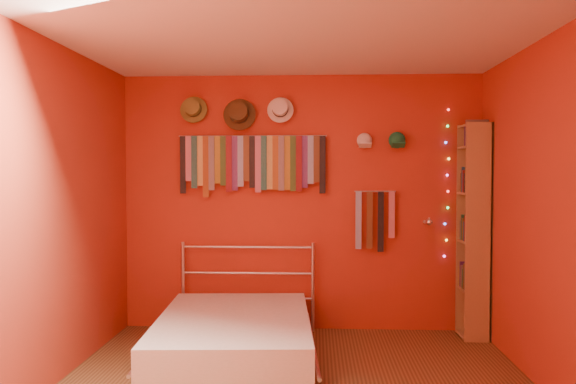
% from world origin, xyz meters
% --- Properties ---
extents(back_wall, '(3.50, 0.02, 2.50)m').
position_xyz_m(back_wall, '(0.00, 1.75, 1.25)').
color(back_wall, '#973718').
rests_on(back_wall, ground).
extents(right_wall, '(0.02, 3.50, 2.50)m').
position_xyz_m(right_wall, '(1.75, 0.00, 1.25)').
color(right_wall, '#973718').
rests_on(right_wall, ground).
extents(left_wall, '(0.02, 3.50, 2.50)m').
position_xyz_m(left_wall, '(-1.75, 0.00, 1.25)').
color(left_wall, '#973718').
rests_on(left_wall, ground).
extents(ceiling, '(3.50, 3.50, 0.02)m').
position_xyz_m(ceiling, '(0.00, 0.00, 2.50)').
color(ceiling, white).
rests_on(ceiling, back_wall).
extents(tie_rack, '(1.45, 0.03, 0.60)m').
position_xyz_m(tie_rack, '(-0.47, 1.68, 1.66)').
color(tie_rack, silver).
rests_on(tie_rack, back_wall).
extents(small_tie_rack, '(0.40, 0.03, 0.59)m').
position_xyz_m(small_tie_rack, '(0.71, 1.69, 1.11)').
color(small_tie_rack, silver).
rests_on(small_tie_rack, back_wall).
extents(fedora_olive, '(0.27, 0.14, 0.26)m').
position_xyz_m(fedora_olive, '(-1.05, 1.66, 2.17)').
color(fedora_olive, olive).
rests_on(fedora_olive, back_wall).
extents(fedora_brown, '(0.32, 0.17, 0.31)m').
position_xyz_m(fedora_brown, '(-0.60, 1.65, 2.12)').
color(fedora_brown, '#473319').
rests_on(fedora_brown, back_wall).
extents(fedora_white, '(0.26, 0.14, 0.25)m').
position_xyz_m(fedora_white, '(-0.20, 1.66, 2.16)').
color(fedora_white, white).
rests_on(fedora_white, back_wall).
extents(cap_white, '(0.16, 0.20, 0.16)m').
position_xyz_m(cap_white, '(0.62, 1.70, 1.85)').
color(cap_white, white).
rests_on(cap_white, back_wall).
extents(cap_green, '(0.17, 0.21, 0.17)m').
position_xyz_m(cap_green, '(0.93, 1.70, 1.86)').
color(cap_green, '#1B7A46').
rests_on(cap_green, back_wall).
extents(fairy_lights, '(0.06, 0.02, 1.44)m').
position_xyz_m(fairy_lights, '(1.41, 1.71, 1.44)').
color(fairy_lights, '#FF3333').
rests_on(fairy_lights, back_wall).
extents(reading_lamp, '(0.06, 0.26, 0.08)m').
position_xyz_m(reading_lamp, '(1.21, 1.54, 1.08)').
color(reading_lamp, silver).
rests_on(reading_lamp, back_wall).
extents(bookshelf, '(0.25, 0.34, 2.00)m').
position_xyz_m(bookshelf, '(1.66, 1.53, 1.02)').
color(bookshelf, '#9D7647').
rests_on(bookshelf, ground).
extents(bed, '(1.41, 1.83, 0.87)m').
position_xyz_m(bed, '(-0.52, 0.74, 0.20)').
color(bed, silver).
rests_on(bed, ground).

